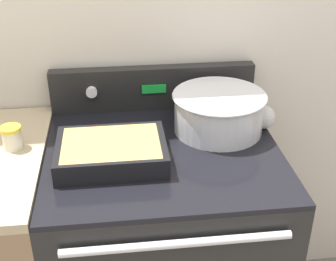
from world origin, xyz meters
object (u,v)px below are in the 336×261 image
Objects in this scene: casserole_dish at (111,151)px; spice_jar_yellow_cap at (12,137)px; ladle at (262,116)px; mixing_bowl at (219,110)px.

spice_jar_yellow_cap is at bearing 162.39° from casserole_dish.
ladle is at bearing 4.72° from spice_jar_yellow_cap.
mixing_bowl is 0.41m from casserole_dish.
ladle is (0.16, 0.01, -0.04)m from mixing_bowl.
ladle is 0.85m from spice_jar_yellow_cap.
casserole_dish is 0.56m from ladle.
casserole_dish is 0.33m from spice_jar_yellow_cap.
mixing_bowl reaches higher than casserole_dish.
ladle is 3.66× the size of spice_jar_yellow_cap.
mixing_bowl is 1.14× the size of ladle.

